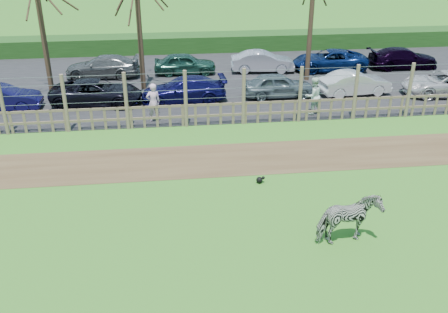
{
  "coord_description": "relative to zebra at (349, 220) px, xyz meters",
  "views": [
    {
      "loc": [
        -0.73,
        -12.24,
        8.25
      ],
      "look_at": [
        1.0,
        2.5,
        1.1
      ],
      "focal_mm": 40.0,
      "sensor_mm": 36.0,
      "label": 1
    }
  ],
  "objects": [
    {
      "name": "ground",
      "position": [
        -4.02,
        1.14,
        -0.74
      ],
      "size": [
        120.0,
        120.0,
        0.0
      ],
      "primitive_type": "plane",
      "color": "#60A440",
      "rests_on": "ground"
    },
    {
      "name": "dirt_strip",
      "position": [
        -4.02,
        5.64,
        -0.73
      ],
      "size": [
        34.0,
        2.8,
        0.01
      ],
      "primitive_type": "cube",
      "color": "brown",
      "rests_on": "ground"
    },
    {
      "name": "asphalt",
      "position": [
        -4.02,
        15.64,
        -0.72
      ],
      "size": [
        44.0,
        13.0,
        0.04
      ],
      "primitive_type": "cube",
      "color": "#232326",
      "rests_on": "ground"
    },
    {
      "name": "hedge",
      "position": [
        -4.02,
        22.64,
        -0.19
      ],
      "size": [
        46.0,
        2.0,
        1.1
      ],
      "primitive_type": "cube",
      "color": "#1E4716",
      "rests_on": "ground"
    },
    {
      "name": "fence",
      "position": [
        -4.02,
        9.14,
        0.07
      ],
      "size": [
        30.16,
        0.16,
        2.5
      ],
      "color": "brown",
      "rests_on": "ground"
    },
    {
      "name": "zebra",
      "position": [
        0.0,
        0.0,
        0.0
      ],
      "size": [
        1.87,
        1.15,
        1.47
      ],
      "primitive_type": "imported",
      "rotation": [
        0.0,
        0.0,
        1.78
      ],
      "color": "gray",
      "rests_on": "ground"
    },
    {
      "name": "visitor_a",
      "position": [
        -5.42,
        9.84,
        0.17
      ],
      "size": [
        0.71,
        0.56,
        1.72
      ],
      "primitive_type": "imported",
      "rotation": [
        0.0,
        0.0,
        3.39
      ],
      "color": "silver",
      "rests_on": "asphalt"
    },
    {
      "name": "visitor_b",
      "position": [
        1.8,
        9.89,
        0.17
      ],
      "size": [
        1.01,
        0.89,
        1.72
      ],
      "primitive_type": "imported",
      "rotation": [
        0.0,
        0.0,
        3.47
      ],
      "color": "silver",
      "rests_on": "asphalt"
    },
    {
      "name": "crow",
      "position": [
        -1.78,
        3.69,
        -0.62
      ],
      "size": [
        0.3,
        0.22,
        0.24
      ],
      "color": "black",
      "rests_on": "ground"
    },
    {
      "name": "car_1",
      "position": [
        -12.53,
        12.04,
        -0.1
      ],
      "size": [
        3.67,
        1.36,
        1.2
      ],
      "primitive_type": "imported",
      "rotation": [
        0.0,
        0.0,
        1.6
      ],
      "color": "#100D46",
      "rests_on": "asphalt"
    },
    {
      "name": "car_2",
      "position": [
        -8.17,
        12.36,
        -0.1
      ],
      "size": [
        4.48,
        2.38,
        1.2
      ],
      "primitive_type": "imported",
      "rotation": [
        0.0,
        0.0,
        1.48
      ],
      "color": "black",
      "rests_on": "asphalt"
    },
    {
      "name": "car_3",
      "position": [
        -3.99,
        12.3,
        -0.1
      ],
      "size": [
        4.2,
        1.86,
        1.2
      ],
      "primitive_type": "imported",
      "rotation": [
        0.0,
        0.0,
        4.76
      ],
      "color": "#0E0D44",
      "rests_on": "asphalt"
    },
    {
      "name": "car_4",
      "position": [
        0.74,
        12.45,
        -0.1
      ],
      "size": [
        3.53,
        1.43,
        1.2
      ],
      "primitive_type": "imported",
      "rotation": [
        0.0,
        0.0,
        1.57
      ],
      "color": "slate",
      "rests_on": "asphalt"
    },
    {
      "name": "car_5",
      "position": [
        4.68,
        12.33,
        -0.1
      ],
      "size": [
        3.77,
        1.73,
        1.2
      ],
      "primitive_type": "imported",
      "rotation": [
        0.0,
        0.0,
        1.7
      ],
      "color": "white",
      "rests_on": "asphalt"
    },
    {
      "name": "car_6",
      "position": [
        9.24,
        11.77,
        -0.1
      ],
      "size": [
        4.46,
        2.33,
        1.2
      ],
      "primitive_type": "imported",
      "rotation": [
        0.0,
        0.0,
        4.63
      ],
      "color": "silver",
      "rests_on": "asphalt"
    },
    {
      "name": "car_9",
      "position": [
        -8.34,
        16.99,
        -0.1
      ],
      "size": [
        4.28,
        2.09,
        1.2
      ],
      "primitive_type": "imported",
      "rotation": [
        0.0,
        0.0,
        4.61
      ],
      "color": "#585A5B",
      "rests_on": "asphalt"
    },
    {
      "name": "car_10",
      "position": [
        -3.7,
        17.1,
        -0.1
      ],
      "size": [
        3.53,
        1.45,
        1.2
      ],
      "primitive_type": "imported",
      "rotation": [
        0.0,
        0.0,
        1.56
      ],
      "color": "#1D4638",
      "rests_on": "asphalt"
    },
    {
      "name": "car_11",
      "position": [
        0.81,
        16.99,
        -0.1
      ],
      "size": [
        3.72,
        1.53,
        1.2
      ],
      "primitive_type": "imported",
      "rotation": [
        0.0,
        0.0,
        1.5
      ],
      "color": "#B6B1BE",
      "rests_on": "asphalt"
    },
    {
      "name": "car_12",
      "position": [
        4.79,
        16.83,
        -0.1
      ],
      "size": [
        4.43,
        2.25,
        1.2
      ],
      "primitive_type": "imported",
      "rotation": [
        0.0,
        0.0,
        4.65
      ],
      "color": "#0A1D53",
      "rests_on": "asphalt"
    },
    {
      "name": "car_13",
      "position": [
        9.29,
        16.82,
        -0.1
      ],
      "size": [
        4.15,
        1.73,
        1.2
      ],
      "primitive_type": "imported",
      "rotation": [
        0.0,
        0.0,
        1.58
      ],
      "color": "black",
      "rests_on": "asphalt"
    }
  ]
}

